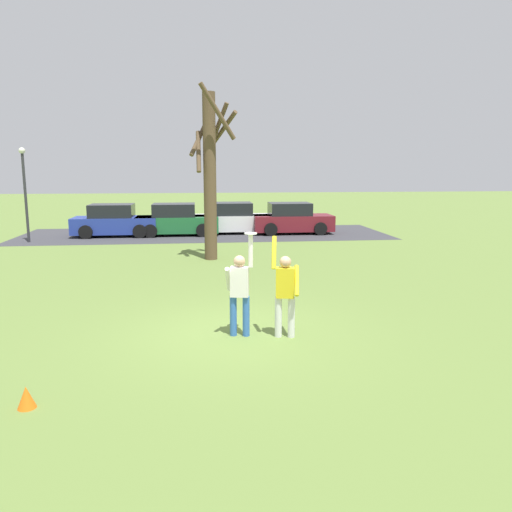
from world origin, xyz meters
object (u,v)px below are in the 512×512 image
at_px(parked_car_green, 176,221).
at_px(parked_car_maroon, 292,219).
at_px(person_defender, 285,289).
at_px(person_catcher, 240,288).
at_px(bare_tree_tall, 210,170).
at_px(lamppost_by_lot, 25,185).
at_px(parked_car_blue, 115,222).
at_px(frisbee_disc, 251,233).
at_px(field_cone_orange, 26,397).
at_px(parked_car_white, 233,219).

xyz_separation_m(parked_car_green, parked_car_maroon, (5.92, -0.04, 0.00)).
distance_m(person_defender, parked_car_green, 16.35).
distance_m(person_catcher, bare_tree_tall, 9.11).
bearing_deg(lamppost_by_lot, person_defender, -56.71).
height_order(person_catcher, parked_car_blue, person_catcher).
relative_size(person_defender, frisbee_disc, 8.23).
xyz_separation_m(person_catcher, frisbee_disc, (0.22, -0.05, 1.11)).
relative_size(parked_car_green, lamppost_by_lot, 0.96).
height_order(parked_car_blue, field_cone_orange, parked_car_blue).
height_order(frisbee_disc, bare_tree_tall, bare_tree_tall).
bearing_deg(parked_car_white, field_cone_orange, -102.78).
xyz_separation_m(frisbee_disc, parked_car_green, (-2.09, 15.98, -1.37)).
height_order(parked_car_green, field_cone_orange, parked_car_green).
relative_size(parked_car_blue, parked_car_maroon, 1.00).
xyz_separation_m(person_defender, bare_tree_tall, (-1.20, 8.99, 2.29)).
distance_m(frisbee_disc, parked_car_green, 16.17).
bearing_deg(parked_car_maroon, frisbee_disc, -103.59).
xyz_separation_m(parked_car_green, field_cone_orange, (-1.39, -18.70, -0.57)).
xyz_separation_m(bare_tree_tall, field_cone_orange, (-2.95, -11.58, -3.11)).
distance_m(person_defender, parked_car_white, 16.57).
relative_size(person_defender, parked_car_green, 0.50).
relative_size(parked_car_white, bare_tree_tall, 0.66).
relative_size(person_catcher, person_defender, 1.02).
bearing_deg(person_catcher, parked_car_green, 108.24).
distance_m(person_catcher, frisbee_disc, 1.13).
distance_m(bare_tree_tall, field_cone_orange, 12.34).
height_order(parked_car_white, field_cone_orange, parked_car_white).
bearing_deg(person_defender, parked_car_blue, -58.57).
xyz_separation_m(parked_car_green, parked_car_white, (2.93, 0.45, 0.00)).
bearing_deg(parked_car_white, parked_car_green, -171.42).
height_order(bare_tree_tall, lamppost_by_lot, bare_tree_tall).
bearing_deg(parked_car_blue, frisbee_disc, -72.18).
bearing_deg(field_cone_orange, parked_car_white, 77.29).
distance_m(person_defender, parked_car_maroon, 16.39).
height_order(person_defender, lamppost_by_lot, lamppost_by_lot).
bearing_deg(frisbee_disc, parked_car_white, 87.07).
bearing_deg(lamppost_by_lot, bare_tree_tall, -33.00).
bearing_deg(bare_tree_tall, lamppost_by_lot, 147.00).
relative_size(person_catcher, parked_car_green, 0.51).
relative_size(frisbee_disc, lamppost_by_lot, 0.06).
distance_m(parked_car_blue, bare_tree_tall, 8.82).
bearing_deg(frisbee_disc, bare_tree_tall, 93.45).
bearing_deg(parked_car_blue, parked_car_green, 0.90).
bearing_deg(person_catcher, field_cone_orange, -128.11).
bearing_deg(person_catcher, parked_car_maroon, 87.24).
bearing_deg(bare_tree_tall, parked_car_green, 102.31).
bearing_deg(person_defender, bare_tree_tall, -70.82).
height_order(person_catcher, bare_tree_tall, bare_tree_tall).
xyz_separation_m(person_catcher, field_cone_orange, (-3.26, -2.77, -0.82)).
bearing_deg(person_defender, lamppost_by_lot, -45.16).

